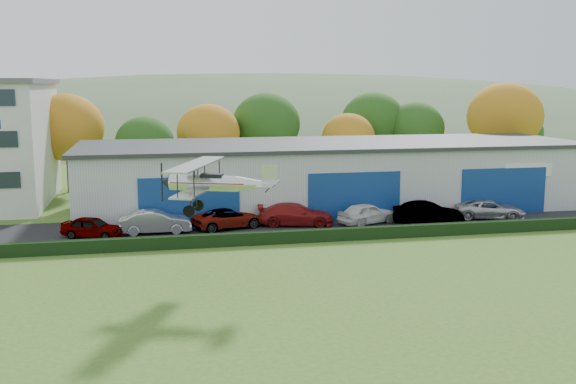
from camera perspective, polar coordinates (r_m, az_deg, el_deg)
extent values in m
plane|color=#406720|center=(27.79, 9.56, -11.95)|extent=(300.00, 300.00, 0.00)
cube|color=black|center=(47.85, 3.75, -2.77)|extent=(48.00, 9.00, 0.05)
cube|color=black|center=(43.28, 5.46, -3.58)|extent=(46.00, 0.60, 0.80)
cube|color=#B2B7BC|center=(54.60, 3.82, 1.36)|extent=(40.00, 12.00, 5.00)
cube|color=#2D3033|center=(54.30, 3.85, 4.13)|extent=(40.60, 12.60, 0.30)
cube|color=navy|center=(46.80, -8.43, -0.91)|extent=(7.00, 0.12, 3.60)
cube|color=navy|center=(48.98, 5.72, -0.41)|extent=(7.00, 0.12, 3.60)
cube|color=navy|center=(53.81, 18.00, 0.05)|extent=(7.00, 0.12, 3.60)
cylinder|color=#3D2614|center=(65.02, -18.26, 1.36)|extent=(0.36, 0.36, 3.15)
ellipsoid|color=#A45414|center=(64.59, -18.46, 5.28)|extent=(6.84, 6.84, 6.16)
cylinder|color=#3D2614|center=(62.67, -12.07, 1.02)|extent=(0.36, 0.36, 2.45)
ellipsoid|color=#1E4C14|center=(62.28, -12.18, 4.18)|extent=(5.32, 5.32, 4.79)
cylinder|color=#3D2614|center=(64.87, -6.77, 1.59)|extent=(0.36, 0.36, 2.80)
ellipsoid|color=#A45414|center=(64.47, -6.84, 5.08)|extent=(6.08, 6.08, 5.47)
cylinder|color=#3D2614|center=(67.60, -1.85, 2.11)|extent=(0.36, 0.36, 3.15)
ellipsoid|color=#1E4C14|center=(67.19, -1.87, 5.88)|extent=(6.84, 6.84, 6.16)
cylinder|color=#3D2614|center=(67.58, 5.15, 1.78)|extent=(0.36, 0.36, 2.45)
ellipsoid|color=#A45414|center=(67.22, 5.19, 4.71)|extent=(5.32, 5.32, 4.79)
cylinder|color=#3D2614|center=(72.13, 10.77, 2.26)|extent=(0.36, 0.36, 2.80)
ellipsoid|color=#1E4C14|center=(71.77, 10.87, 5.40)|extent=(6.08, 6.08, 5.47)
cylinder|color=#3D2614|center=(72.05, 17.90, 2.25)|extent=(0.36, 0.36, 3.50)
ellipsoid|color=#A45414|center=(71.65, 18.10, 6.18)|extent=(7.60, 7.60, 6.84)
cylinder|color=#3D2614|center=(77.55, 18.99, 2.27)|extent=(0.36, 0.36, 2.45)
ellipsoid|color=#1E4C14|center=(77.23, 19.13, 4.82)|extent=(5.32, 5.32, 4.79)
cylinder|color=#3D2614|center=(72.54, 7.25, 2.53)|extent=(0.36, 0.36, 3.15)
ellipsoid|color=#1E4C14|center=(72.16, 7.32, 6.05)|extent=(6.84, 6.84, 6.16)
ellipsoid|color=#4C6642|center=(168.64, -1.62, 0.61)|extent=(320.00, 196.00, 56.00)
ellipsoid|color=#4C6642|center=(192.99, 19.31, 2.83)|extent=(240.00, 126.00, 36.00)
imported|color=gray|center=(45.32, -16.43, -2.90)|extent=(4.33, 3.11, 1.37)
imported|color=silver|center=(45.53, -11.29, -2.52)|extent=(4.76, 1.67, 1.57)
imported|color=gray|center=(46.39, -5.14, -2.27)|extent=(5.44, 3.76, 1.38)
imported|color=maroon|center=(47.20, 0.66, -1.93)|extent=(5.70, 3.23, 1.56)
imported|color=silver|center=(48.00, 6.79, -1.83)|extent=(4.81, 3.34, 1.52)
imported|color=gray|center=(48.36, 11.91, -1.81)|extent=(5.24, 3.11, 1.63)
imported|color=silver|center=(51.73, 16.97, -1.44)|extent=(5.49, 3.85, 1.39)
cylinder|color=silver|center=(33.41, -7.27, 0.76)|extent=(3.45, 1.94, 0.80)
cone|color=silver|center=(32.78, -2.78, 0.66)|extent=(2.11, 1.44, 0.80)
cone|color=black|center=(33.99, -10.37, 0.83)|extent=(0.70, 0.91, 0.80)
cube|color=maroon|center=(33.33, -6.83, 0.83)|extent=(3.79, 2.09, 0.05)
cube|color=black|center=(33.24, -6.55, 1.38)|extent=(1.19, 0.88, 0.22)
cube|color=silver|center=(33.50, -7.55, 0.31)|extent=(3.30, 6.39, 0.09)
cube|color=silver|center=(33.39, -7.89, 2.36)|extent=(3.51, 6.75, 0.09)
cylinder|color=black|center=(31.34, -9.46, 0.77)|extent=(0.07, 0.07, 1.16)
cylinder|color=black|center=(31.10, -8.06, 0.74)|extent=(0.07, 0.07, 1.16)
cylinder|color=black|center=(35.72, -7.15, 1.86)|extent=(0.07, 0.07, 1.16)
cylinder|color=black|center=(35.51, -5.91, 1.84)|extent=(0.07, 0.07, 1.16)
cylinder|color=black|center=(33.13, -8.03, 1.76)|extent=(0.12, 0.20, 0.66)
cylinder|color=black|center=(33.72, -7.73, 1.90)|extent=(0.12, 0.20, 0.66)
cylinder|color=black|center=(33.32, -8.31, -0.60)|extent=(0.28, 0.60, 1.09)
cylinder|color=black|center=(34.04, -7.93, -0.39)|extent=(0.28, 0.60, 1.09)
cylinder|color=black|center=(33.77, -8.10, -1.39)|extent=(0.66, 1.60, 0.06)
cylinder|color=black|center=(33.02, -8.50, -1.64)|extent=(0.58, 0.32, 0.57)
cylinder|color=black|center=(34.53, -7.71, -1.14)|extent=(0.58, 0.32, 0.57)
cylinder|color=black|center=(32.69, -1.71, 0.25)|extent=(0.32, 0.17, 0.38)
cube|color=silver|center=(32.65, -1.71, 0.71)|extent=(1.57, 2.45, 0.05)
cube|color=silver|center=(32.57, -1.56, 1.48)|extent=(0.77, 0.33, 0.98)
cube|color=black|center=(34.06, -10.75, 0.83)|extent=(0.09, 0.12, 1.96)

